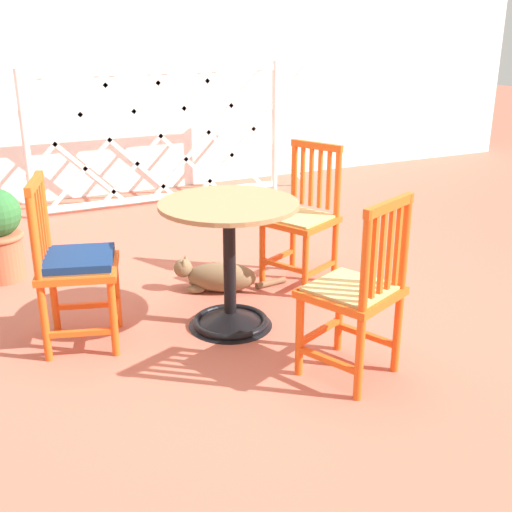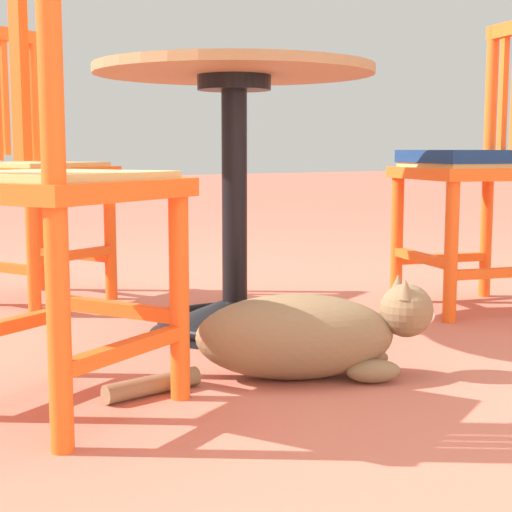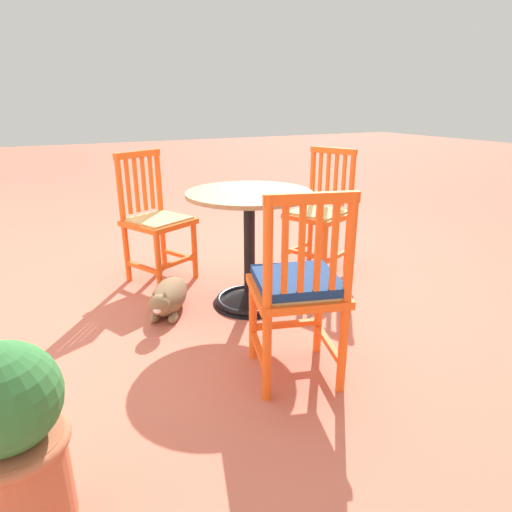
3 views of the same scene
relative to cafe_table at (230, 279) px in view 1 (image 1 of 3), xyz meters
The scene contains 8 objects.
ground_plane 0.38m from the cafe_table, 54.82° to the right, with size 24.00×24.00×0.00m, color #BC604C.
building_wall_backdrop 3.52m from the cafe_table, 87.57° to the left, with size 10.00×0.20×2.80m, color white.
lattice_fence_panel 2.75m from the cafe_table, 79.90° to the left, with size 3.05×0.06×1.27m.
cafe_table is the anchor object (origin of this frame).
orange_chair_near_fence 0.81m from the cafe_table, 30.17° to the left, with size 0.53×0.53×0.91m.
orange_chair_tucked_in 0.84m from the cafe_table, 168.79° to the left, with size 0.50×0.50×0.91m.
orange_chair_by_planter 0.84m from the cafe_table, 66.92° to the right, with size 0.53×0.53×0.91m.
tabby_cat 0.55m from the cafe_table, 76.53° to the left, with size 0.72×0.39×0.23m.
Camera 1 is at (-1.45, -2.86, 1.65)m, focal length 45.18 mm.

